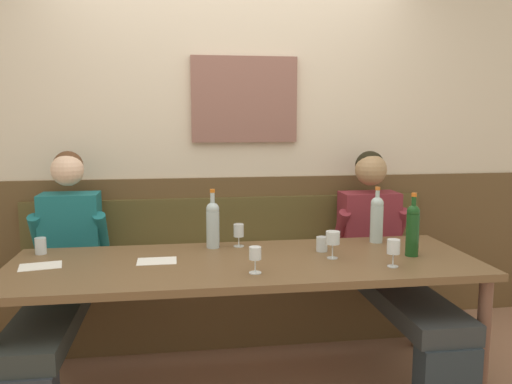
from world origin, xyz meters
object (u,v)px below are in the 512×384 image
wine_bottle_clear_water (377,218)px  person_right_seat (60,268)px  wine_bottle_green_tall (413,228)px  water_tumbler_center (322,244)px  wall_bench (232,295)px  water_tumbler_right (41,246)px  wine_glass_mid_left (255,255)px  wine_glass_center_front (333,239)px  wine_bottle_amber_mid (213,223)px  wine_glass_mid_right (238,232)px  person_center_right_seat (388,256)px  dining_table (245,273)px  wine_glass_left_end (393,248)px

wine_bottle_clear_water → person_right_seat: bearing=178.3°
wine_bottle_green_tall → water_tumbler_center: (-0.47, 0.17, -0.11)m
wall_bench → water_tumbler_right: (-1.13, -0.42, 0.50)m
wine_glass_mid_left → wine_glass_center_front: size_ratio=0.89×
wine_bottle_amber_mid → wine_glass_mid_right: (0.15, 0.00, -0.06)m
water_tumbler_center → wine_bottle_green_tall: bearing=-19.8°
person_right_seat → wine_glass_mid_right: person_right_seat is taller
wine_bottle_green_tall → wine_glass_mid_left: bearing=-168.0°
person_center_right_seat → water_tumbler_right: bearing=-178.8°
wine_glass_mid_right → person_right_seat: bearing=177.7°
water_tumbler_center → wine_glass_mid_right: bearing=159.0°
person_right_seat → wine_bottle_clear_water: (1.91, -0.06, 0.26)m
dining_table → wine_bottle_clear_water: wine_bottle_clear_water is taller
wine_bottle_clear_water → wine_glass_mid_right: (-0.86, 0.02, -0.06)m
wall_bench → water_tumbler_center: wall_bench is taller
person_right_seat → wine_glass_center_front: size_ratio=8.74×
wine_glass_left_end → water_tumbler_right: bearing=164.2°
water_tumbler_center → wine_glass_center_front: bearing=-83.9°
wine_bottle_green_tall → wine_glass_center_front: size_ratio=2.36×
wine_glass_center_front → wall_bench: bearing=122.8°
person_right_seat → wine_glass_center_front: bearing=-13.9°
wall_bench → person_center_right_seat: (0.96, -0.37, 0.35)m
dining_table → wine_bottle_green_tall: size_ratio=7.09×
wine_bottle_clear_water → wine_glass_left_end: 0.54m
person_right_seat → water_tumbler_right: 0.18m
wine_bottle_green_tall → person_center_right_seat: bearing=86.0°
wine_glass_left_end → wine_glass_center_front: wine_glass_center_front is taller
wine_bottle_green_tall → wine_bottle_amber_mid: bearing=162.4°
person_center_right_seat → wine_glass_mid_right: bearing=-177.8°
wine_glass_left_end → person_right_seat: bearing=162.1°
wine_glass_center_front → wine_glass_mid_right: bearing=145.2°
wine_bottle_amber_mid → wine_glass_center_front: wine_bottle_amber_mid is taller
person_center_right_seat → water_tumbler_center: bearing=-156.5°
wine_bottle_green_tall → wine_glass_left_end: (-0.19, -0.19, -0.06)m
person_center_right_seat → water_tumbler_center: 0.56m
wine_glass_center_front → water_tumbler_right: bearing=168.5°
wine_glass_mid_left → wine_glass_center_front: (0.46, 0.21, 0.02)m
wine_glass_mid_right → wine_glass_center_front: size_ratio=0.91×
wine_bottle_amber_mid → wine_glass_left_end: (0.90, -0.54, -0.05)m
person_right_seat → person_center_right_seat: bearing=-0.1°
dining_table → person_right_seat: bearing=161.3°
person_right_seat → wine_glass_left_end: 1.90m
wine_glass_left_end → water_tumbler_center: size_ratio=1.71×
wine_bottle_green_tall → water_tumbler_center: bearing=160.2°
dining_table → person_right_seat: (-1.05, 0.35, -0.03)m
wine_glass_left_end → wine_glass_center_front: size_ratio=0.96×
wine_bottle_amber_mid → wine_bottle_green_tall: (1.09, -0.35, 0.01)m
wine_bottle_green_tall → wine_glass_left_end: 0.28m
wine_glass_center_front → dining_table: bearing=177.2°
water_tumbler_center → water_tumbler_right: bearing=173.9°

